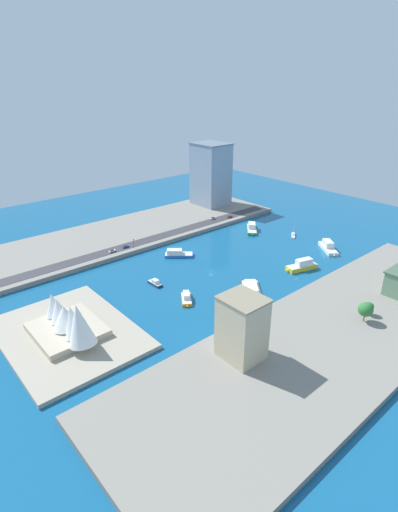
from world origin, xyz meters
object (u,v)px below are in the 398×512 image
(sedan_silver, at_px, (213,218))
(barge_flat_brown, at_px, (252,290))
(tower_tall_glass, at_px, (211,174))
(hatchback_blue, at_px, (126,246))
(ferry_yellow_fast, at_px, (302,266))
(office_block_beige, at_px, (242,328))
(pickup_red, at_px, (230,217))
(water_taxi_orange, at_px, (186,298))
(van_white, at_px, (112,251))
(patrol_launch_navy, at_px, (155,283))
(sailboat_small_white, at_px, (293,235))
(catamaran_blue, at_px, (177,254))
(ferry_green_doubledeck, at_px, (252,228))
(ferry_white_commuter, at_px, (328,247))
(opera_landmark, at_px, (69,321))
(traffic_light_waterfront, at_px, (134,242))

(sedan_silver, bearing_deg, barge_flat_brown, 148.09)
(tower_tall_glass, bearing_deg, sedan_silver, 140.26)
(hatchback_blue, bearing_deg, ferry_yellow_fast, -144.43)
(office_block_beige, bearing_deg, ferry_yellow_fast, -68.61)
(ferry_yellow_fast, relative_size, sedan_silver, 4.61)
(ferry_yellow_fast, xyz_separation_m, pickup_red, (93.99, -30.35, 1.30))
(water_taxi_orange, bearing_deg, pickup_red, -54.71)
(tower_tall_glass, distance_m, hatchback_blue, 122.84)
(office_block_beige, height_order, van_white, office_block_beige)
(patrol_launch_navy, height_order, van_white, van_white)
(office_block_beige, xyz_separation_m, hatchback_blue, (131.54, -24.52, -12.99))
(hatchback_blue, bearing_deg, patrol_launch_navy, 166.49)
(sailboat_small_white, bearing_deg, hatchback_blue, 62.56)
(catamaran_blue, xyz_separation_m, ferry_green_doubledeck, (0.47, -73.49, 0.21))
(ferry_white_commuter, bearing_deg, tower_tall_glass, -2.84)
(pickup_red, bearing_deg, opera_landmark, 112.13)
(ferry_yellow_fast, bearing_deg, traffic_light_waterfront, 35.10)
(water_taxi_orange, xyz_separation_m, hatchback_blue, (78.28, -10.35, 2.13))
(hatchback_blue, distance_m, opera_landmark, 100.67)
(traffic_light_waterfront, bearing_deg, hatchback_blue, 44.67)
(ferry_yellow_fast, height_order, van_white, ferry_yellow_fast)
(office_block_beige, xyz_separation_m, tower_tall_glass, (170.52, -138.01, 13.28))
(van_white, bearing_deg, hatchback_blue, -86.48)
(sailboat_small_white, bearing_deg, water_taxi_orange, 99.91)
(barge_flat_brown, distance_m, opera_landmark, 98.11)
(water_taxi_orange, bearing_deg, patrol_launch_navy, 4.95)
(catamaran_blue, xyz_separation_m, office_block_beige, (-102.37, 46.43, 14.89))
(catamaran_blue, height_order, ferry_green_doubledeck, ferry_green_doubledeck)
(barge_flat_brown, xyz_separation_m, tower_tall_glass, (133.80, -90.51, 28.80))
(ferry_yellow_fast, relative_size, opera_landmark, 0.54)
(catamaran_blue, height_order, barge_flat_brown, catamaran_blue)
(pickup_red, bearing_deg, sedan_silver, 67.13)
(barge_flat_brown, relative_size, office_block_beige, 0.95)
(tower_tall_glass, distance_m, pickup_red, 50.34)
(barge_flat_brown, bearing_deg, ferry_white_commuter, -85.87)
(pickup_red, bearing_deg, barge_flat_brown, 141.10)
(tower_tall_glass, distance_m, sedan_silver, 51.93)
(pickup_red, bearing_deg, sailboat_small_white, -168.18)
(opera_landmark, bearing_deg, patrol_launch_navy, -73.03)
(office_block_beige, bearing_deg, barge_flat_brown, -52.29)
(van_white, height_order, pickup_red, pickup_red)
(ferry_white_commuter, relative_size, tower_tall_glass, 0.40)
(traffic_light_waterfront, bearing_deg, tower_tall_glass, -68.49)
(water_taxi_orange, xyz_separation_m, opera_landmark, (7.84, 61.32, 8.12))
(patrol_launch_navy, bearing_deg, traffic_light_waterfront, -19.06)
(traffic_light_waterfront, bearing_deg, ferry_green_doubledeck, -105.06)
(tower_tall_glass, xyz_separation_m, hatchback_blue, (-38.98, 113.49, -26.27))
(sedan_silver, bearing_deg, ferry_white_commuter, -166.53)
(ferry_yellow_fast, height_order, opera_landmark, opera_landmark)
(patrol_launch_navy, relative_size, office_block_beige, 0.40)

